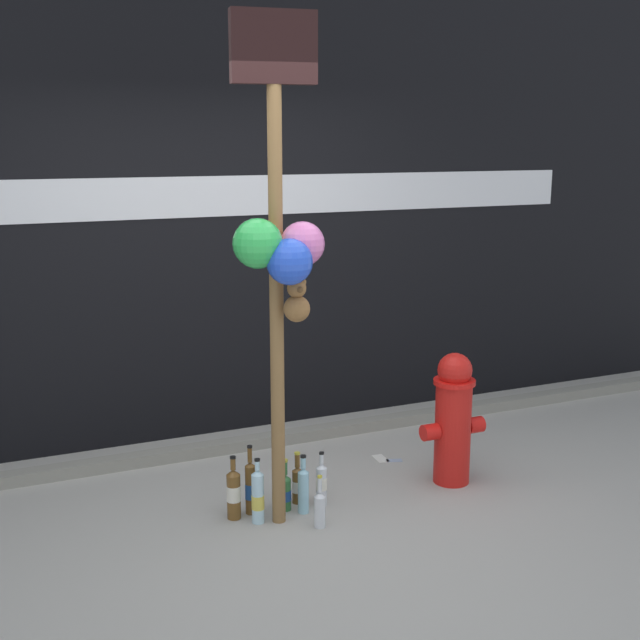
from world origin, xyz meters
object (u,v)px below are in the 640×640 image
Objects in this scene: bottle_0 at (297,483)px; bottle_2 at (258,497)px; bottle_6 at (234,493)px; bottle_5 at (284,491)px; bottle_4 at (303,489)px; bottle_1 at (322,483)px; bottle_7 at (250,487)px; memorial_post at (277,230)px; bottle_3 at (320,508)px; fire_hydrant at (453,418)px.

bottle_0 is 0.34m from bottle_2.
bottle_5 is at bearing -2.24° from bottle_6.
bottle_6 is at bearing 166.92° from bottle_4.
bottle_2 is (-0.42, -0.06, 0.02)m from bottle_1.
bottle_7 is at bearing 158.34° from bottle_4.
memorial_post is at bearing -48.86° from bottle_6.
bottle_3 is (0.30, -0.19, -0.04)m from bottle_2.
bottle_2 is 0.13m from bottle_7.
bottle_5 is (-0.10, 0.28, 0.00)m from bottle_3.
bottle_4 reaches higher than bottle_3.
bottle_3 is at bearing -46.89° from bottle_7.
bottle_3 is 0.87× the size of bottle_4.
fire_hydrant is at bearing 7.74° from memorial_post.
bottle_2 is at bearing -177.25° from bottle_4.
bottle_7 is (-0.00, 0.13, 0.01)m from bottle_2.
bottle_2 is (-0.30, -0.15, 0.03)m from bottle_0.
bottle_0 is at bearing 26.24° from bottle_2.
memorial_post is 1.54m from bottle_6.
fire_hydrant is 2.74× the size of bottle_3.
bottle_6 is at bearing 177.76° from bottle_5.
bottle_7 is (-0.20, 0.03, 0.05)m from bottle_5.
fire_hydrant is 2.02× the size of bottle_7.
memorial_post is 1.51m from bottle_2.
fire_hydrant is 1.44m from bottle_6.
bottle_3 is at bearing -166.77° from fire_hydrant.
bottle_0 is 1.02× the size of bottle_5.
bottle_2 is 0.36m from bottle_3.
fire_hydrant reaches higher than bottle_2.
bottle_1 is at bearing -8.56° from bottle_5.
fire_hydrant reaches higher than bottle_3.
fire_hydrant is 1.06m from bottle_4.
memorial_post reaches higher than bottle_3.
bottle_1 is 0.89× the size of bottle_6.
fire_hydrant is at bearing 13.23° from bottle_3.
bottle_4 is (0.28, 0.01, -0.01)m from bottle_2.
memorial_post reaches higher than bottle_5.
bottle_7 is (-0.09, 0.25, -1.50)m from memorial_post.
fire_hydrant is 1.09m from bottle_3.
bottle_2 reaches higher than bottle_1.
bottle_2 reaches higher than bottle_6.
bottle_6 is (-1.42, 0.06, -0.27)m from fire_hydrant.
bottle_1 is 0.22m from bottle_5.
bottle_5 is at bearing -9.67° from bottle_7.
bottle_1 is 0.87× the size of bottle_2.
bottle_2 is at bearing -43.95° from bottle_6.
bottle_4 is at bearing -97.38° from bottle_0.
bottle_6 is (-0.39, 0.09, 0.01)m from bottle_4.
bottle_6 is at bearing 175.09° from bottle_1.
memorial_post reaches higher than bottle_0.
bottle_7 is at bearing 11.37° from bottle_6.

